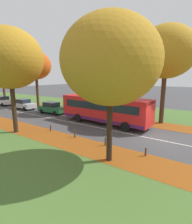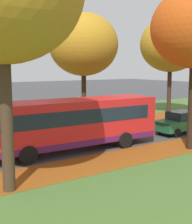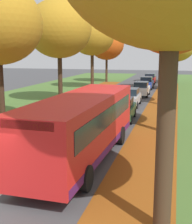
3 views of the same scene
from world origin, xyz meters
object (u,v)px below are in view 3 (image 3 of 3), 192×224
object	(u,v)px
car_silver_following	(130,97)
tree_left_far	(92,36)
car_green_lead	(122,109)
car_white_third_in_line	(141,89)
bus	(83,124)
bollard_fourth	(12,131)
tree_right_far	(174,31)
tree_right_mid	(171,29)
car_red_trailing	(150,79)
tree_right_near	(172,16)
tree_left_distant	(107,44)
car_blue_fourth_in_line	(146,83)
tree_left_mid	(59,29)
tree_right_distant	(177,45)

from	to	relation	value
car_silver_following	tree_left_far	bearing A→B (deg)	119.03
car_green_lead	car_white_third_in_line	bearing A→B (deg)	90.42
bus	bollard_fourth	bearing A→B (deg)	152.06
tree_right_far	tree_right_mid	bearing A→B (deg)	-90.63
bollard_fourth	car_white_third_in_line	bearing A→B (deg)	74.11
car_red_trailing	tree_right_mid	bearing A→B (deg)	-80.41
tree_right_far	tree_right_near	bearing A→B (deg)	-89.59
tree_left_far	bus	bearing A→B (deg)	-75.56
car_silver_following	car_white_third_in_line	xyz separation A→B (m)	(0.25, 6.84, 0.00)
tree_right_near	tree_left_distant	bearing A→B (deg)	109.18
car_blue_fourth_in_line	tree_left_distant	bearing A→B (deg)	132.41
tree_right_far	car_silver_following	bearing A→B (deg)	-105.90
car_blue_fourth_in_line	car_red_trailing	size ratio (longest dim) A/B	1.00
tree_left_far	car_blue_fourth_in_line	xyz separation A→B (m)	(7.29, 1.30, -6.28)
tree_right_mid	car_blue_fourth_in_line	world-z (taller)	tree_right_mid
tree_left_far	tree_left_distant	bearing A→B (deg)	90.66
tree_left_mid	tree_right_far	world-z (taller)	tree_right_far
tree_left_mid	tree_right_far	distance (m)	16.01
bollard_fourth	car_green_lead	world-z (taller)	car_green_lead
tree_left_distant	car_red_trailing	world-z (taller)	tree_left_distant
bollard_fourth	tree_right_mid	bearing A→B (deg)	56.98
tree_right_near	car_green_lead	bearing A→B (deg)	138.65
car_blue_fourth_in_line	tree_right_far	bearing A→B (deg)	-27.86
car_white_third_in_line	tree_right_near	bearing A→B (deg)	-77.89
tree_right_distant	bollard_fourth	xyz separation A→B (m)	(-9.03, -34.55, -5.73)
tree_right_near	car_red_trailing	size ratio (longest dim) A/B	2.21
car_white_third_in_line	tree_left_far	bearing A→B (deg)	140.73
tree_left_far	car_green_lead	xyz separation A→B (m)	(7.50, -19.13, -6.28)
car_silver_following	car_red_trailing	xyz separation A→B (m)	(0.02, 20.95, 0.00)
tree_right_mid	car_blue_fourth_in_line	xyz separation A→B (m)	(-3.27, 13.29, -6.15)
tree_right_far	car_green_lead	bearing A→B (deg)	-99.70
tree_right_mid	tree_right_far	world-z (taller)	tree_right_far
tree_right_mid	bollard_fourth	world-z (taller)	tree_right_mid
bus	car_blue_fourth_in_line	world-z (taller)	bus
tree_right_near	tree_right_mid	size ratio (longest dim) A/B	1.00
tree_right_far	bus	distance (m)	28.37
tree_right_near	car_blue_fourth_in_line	world-z (taller)	tree_right_near
tree_right_far	car_blue_fourth_in_line	world-z (taller)	tree_right_far
tree_right_mid	tree_right_distant	xyz separation A→B (m)	(0.41, 21.29, -0.93)
tree_left_mid	tree_right_near	distance (m)	14.30
car_white_third_in_line	car_red_trailing	world-z (taller)	same
car_green_lead	bus	bearing A→B (deg)	-91.76
bus	car_silver_following	xyz separation A→B (m)	(-0.07, 15.16, -0.89)
car_silver_following	bus	bearing A→B (deg)	-89.73
tree_left_mid	bus	bearing A→B (deg)	-65.50
tree_left_mid	tree_right_far	size ratio (longest dim) A/B	0.98
tree_right_far	tree_right_distant	world-z (taller)	tree_right_far
bus	car_silver_following	distance (m)	15.19
bus	car_silver_following	world-z (taller)	bus
bus	tree_right_distant	bearing A→B (deg)	84.28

